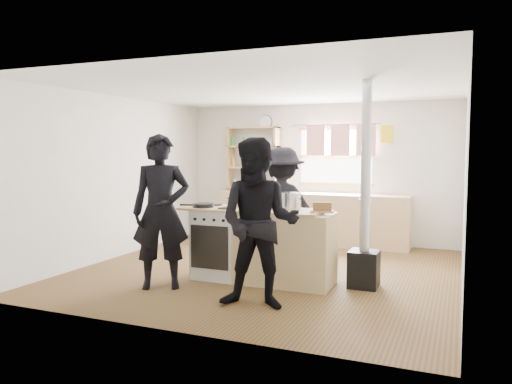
{
  "coord_description": "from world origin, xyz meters",
  "views": [
    {
      "loc": [
        2.47,
        -6.35,
        1.68
      ],
      "look_at": [
        -0.13,
        -0.1,
        1.1
      ],
      "focal_mm": 35.0,
      "sensor_mm": 36.0,
      "label": 1
    }
  ],
  "objects_px": {
    "stockpot_counter": "(289,201)",
    "stockpot_stove": "(237,200)",
    "bread_board": "(322,208)",
    "flue_heater": "(365,234)",
    "skillet_greens": "(203,205)",
    "roast_tray": "(261,206)",
    "person_near_left": "(161,212)",
    "person_far": "(282,207)",
    "person_near_right": "(259,224)",
    "thermos": "(368,187)",
    "cooking_island": "(262,245)"
  },
  "relations": [
    {
      "from": "stockpot_stove",
      "to": "person_near_left",
      "type": "height_order",
      "value": "person_near_left"
    },
    {
      "from": "skillet_greens",
      "to": "roast_tray",
      "type": "xyz_separation_m",
      "value": [
        0.75,
        0.13,
        0.01
      ]
    },
    {
      "from": "thermos",
      "to": "cooking_island",
      "type": "height_order",
      "value": "thermos"
    },
    {
      "from": "skillet_greens",
      "to": "bread_board",
      "type": "bearing_deg",
      "value": 3.42
    },
    {
      "from": "person_far",
      "to": "thermos",
      "type": "bearing_deg",
      "value": -122.45
    },
    {
      "from": "roast_tray",
      "to": "bread_board",
      "type": "xyz_separation_m",
      "value": [
        0.81,
        -0.04,
        0.01
      ]
    },
    {
      "from": "flue_heater",
      "to": "person_near_left",
      "type": "xyz_separation_m",
      "value": [
        -2.27,
        -0.96,
        0.27
      ]
    },
    {
      "from": "skillet_greens",
      "to": "flue_heater",
      "type": "distance_m",
      "value": 2.07
    },
    {
      "from": "skillet_greens",
      "to": "person_near_right",
      "type": "height_order",
      "value": "person_near_right"
    },
    {
      "from": "thermos",
      "to": "stockpot_counter",
      "type": "xyz_separation_m",
      "value": [
        -0.51,
        -2.69,
        -0.0
      ]
    },
    {
      "from": "person_near_right",
      "to": "skillet_greens",
      "type": "bearing_deg",
      "value": 133.51
    },
    {
      "from": "roast_tray",
      "to": "flue_heater",
      "type": "relative_size",
      "value": 0.14
    },
    {
      "from": "thermos",
      "to": "flue_heater",
      "type": "height_order",
      "value": "flue_heater"
    },
    {
      "from": "roast_tray",
      "to": "person_near_right",
      "type": "bearing_deg",
      "value": -68.89
    },
    {
      "from": "stockpot_counter",
      "to": "person_far",
      "type": "xyz_separation_m",
      "value": [
        -0.36,
        0.79,
        -0.18
      ]
    },
    {
      "from": "cooking_island",
      "to": "skillet_greens",
      "type": "distance_m",
      "value": 0.93
    },
    {
      "from": "stockpot_stove",
      "to": "bread_board",
      "type": "distance_m",
      "value": 1.21
    },
    {
      "from": "roast_tray",
      "to": "stockpot_stove",
      "type": "bearing_deg",
      "value": 161.29
    },
    {
      "from": "stockpot_counter",
      "to": "person_near_left",
      "type": "distance_m",
      "value": 1.58
    },
    {
      "from": "cooking_island",
      "to": "roast_tray",
      "type": "xyz_separation_m",
      "value": [
        -0.03,
        0.01,
        0.5
      ]
    },
    {
      "from": "skillet_greens",
      "to": "person_far",
      "type": "distance_m",
      "value": 1.24
    },
    {
      "from": "cooking_island",
      "to": "bread_board",
      "type": "bearing_deg",
      "value": -2.29
    },
    {
      "from": "stockpot_stove",
      "to": "flue_heater",
      "type": "distance_m",
      "value": 1.69
    },
    {
      "from": "person_near_left",
      "to": "person_far",
      "type": "bearing_deg",
      "value": 29.68
    },
    {
      "from": "stockpot_counter",
      "to": "person_near_left",
      "type": "xyz_separation_m",
      "value": [
        -1.34,
        -0.82,
        -0.1
      ]
    },
    {
      "from": "thermos",
      "to": "person_near_left",
      "type": "bearing_deg",
      "value": -117.87
    },
    {
      "from": "stockpot_counter",
      "to": "person_near_right",
      "type": "relative_size",
      "value": 0.18
    },
    {
      "from": "stockpot_counter",
      "to": "stockpot_stove",
      "type": "bearing_deg",
      "value": 175.78
    },
    {
      "from": "roast_tray",
      "to": "stockpot_stove",
      "type": "relative_size",
      "value": 1.61
    },
    {
      "from": "person_near_left",
      "to": "person_near_right",
      "type": "distance_m",
      "value": 1.41
    },
    {
      "from": "stockpot_stove",
      "to": "flue_heater",
      "type": "height_order",
      "value": "flue_heater"
    },
    {
      "from": "skillet_greens",
      "to": "bread_board",
      "type": "height_order",
      "value": "bread_board"
    },
    {
      "from": "stockpot_counter",
      "to": "bread_board",
      "type": "bearing_deg",
      "value": -14.08
    },
    {
      "from": "person_near_left",
      "to": "person_near_right",
      "type": "height_order",
      "value": "person_near_left"
    },
    {
      "from": "roast_tray",
      "to": "person_near_right",
      "type": "relative_size",
      "value": 0.2
    },
    {
      "from": "cooking_island",
      "to": "skillet_greens",
      "type": "xyz_separation_m",
      "value": [
        -0.77,
        -0.12,
        0.49
      ]
    },
    {
      "from": "person_near_right",
      "to": "stockpot_stove",
      "type": "bearing_deg",
      "value": 115.17
    },
    {
      "from": "stockpot_counter",
      "to": "flue_heater",
      "type": "height_order",
      "value": "flue_heater"
    },
    {
      "from": "skillet_greens",
      "to": "person_far",
      "type": "height_order",
      "value": "person_far"
    },
    {
      "from": "bread_board",
      "to": "person_near_left",
      "type": "bearing_deg",
      "value": -158.73
    },
    {
      "from": "person_near_right",
      "to": "cooking_island",
      "type": "bearing_deg",
      "value": 101.0
    },
    {
      "from": "roast_tray",
      "to": "flue_heater",
      "type": "xyz_separation_m",
      "value": [
        1.27,
        0.22,
        -0.31
      ]
    },
    {
      "from": "roast_tray",
      "to": "bread_board",
      "type": "height_order",
      "value": "bread_board"
    },
    {
      "from": "bread_board",
      "to": "flue_heater",
      "type": "distance_m",
      "value": 0.62
    },
    {
      "from": "thermos",
      "to": "cooking_island",
      "type": "distance_m",
      "value": 2.95
    },
    {
      "from": "flue_heater",
      "to": "person_near_right",
      "type": "xyz_separation_m",
      "value": [
        -0.88,
        -1.22,
        0.24
      ]
    },
    {
      "from": "bread_board",
      "to": "flue_heater",
      "type": "relative_size",
      "value": 0.13
    },
    {
      "from": "cooking_island",
      "to": "roast_tray",
      "type": "height_order",
      "value": "roast_tray"
    },
    {
      "from": "roast_tray",
      "to": "person_near_left",
      "type": "relative_size",
      "value": 0.19
    },
    {
      "from": "stockpot_stove",
      "to": "person_near_right",
      "type": "distance_m",
      "value": 1.38
    }
  ]
}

